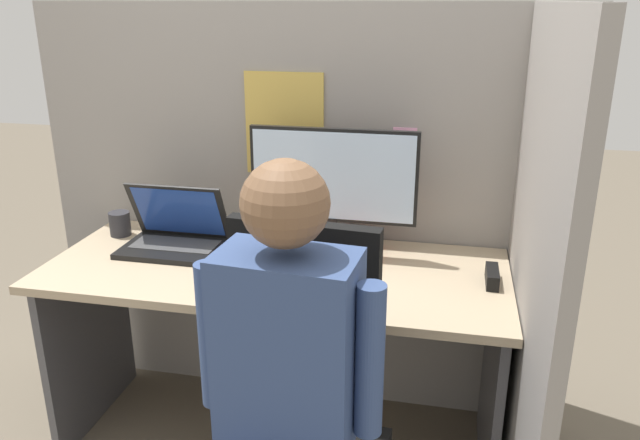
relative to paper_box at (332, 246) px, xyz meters
The scene contains 12 objects.
cubicle_panel_back 0.27m from the paper_box, 131.55° to the left, with size 2.13×0.05×1.64m.
cubicle_panel_right 0.71m from the paper_box, 19.57° to the right, with size 0.04×1.32×1.64m.
desk 0.32m from the paper_box, 136.23° to the right, with size 1.63×0.68×0.75m.
paper_box is the anchor object (origin of this frame).
monitor 0.26m from the paper_box, 90.00° to the left, with size 0.61×0.16×0.42m.
laptop 0.60m from the paper_box, behind, with size 0.38×0.26×0.25m.
mouse 0.41m from the paper_box, 144.20° to the right, with size 0.06×0.05×0.04m.
stapler 0.59m from the paper_box, 14.82° to the right, with size 0.04×0.14×0.05m.
carrot_toy 0.53m from the paper_box, 128.75° to the right, with size 0.04×0.16×0.04m.
office_chair 0.76m from the paper_box, 86.81° to the right, with size 0.53×0.58×1.07m.
person 0.89m from the paper_box, 86.51° to the right, with size 0.48×0.43×1.31m.
pen_cup 0.87m from the paper_box, behind, with size 0.08×0.08×0.10m.
Camera 1 is at (0.58, -1.61, 1.65)m, focal length 35.00 mm.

